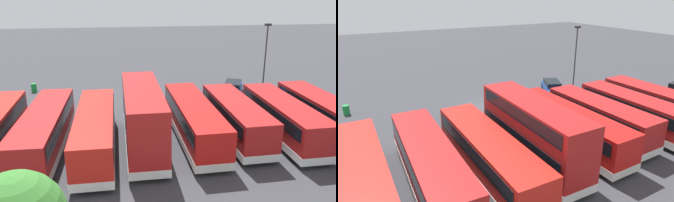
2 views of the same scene
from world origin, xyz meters
TOP-DOWN VIEW (x-y plane):
  - ground_plane at (0.00, 0.00)m, footprint 140.00×140.00m
  - bus_single_deck_near_end at (-12.47, 11.57)m, footprint 2.90×11.96m
  - bus_single_deck_second at (-8.95, 11.25)m, footprint 2.78×10.63m
  - bus_single_deck_third at (-5.34, 10.69)m, footprint 2.87×10.16m
  - bus_single_deck_fourth at (-2.03, 10.65)m, footprint 2.87×11.59m
  - bus_double_decker_fifth at (1.92, 11.64)m, footprint 2.66×10.11m
  - bus_single_deck_sixth at (5.28, 11.67)m, footprint 2.65×11.62m
  - bus_single_deck_seventh at (8.88, 11.07)m, footprint 2.81×11.78m
  - car_hatchback_silver at (-8.78, -0.15)m, footprint 3.52×4.92m
  - lamp_post_tall at (-12.41, -0.58)m, footprint 0.70×0.30m
  - waste_bin_yellow at (13.06, -4.40)m, footprint 0.60×0.60m

SIDE VIEW (x-z plane):
  - ground_plane at x=0.00m, z-range 0.00..0.00m
  - waste_bin_yellow at x=13.06m, z-range 0.00..0.95m
  - car_hatchback_silver at x=-8.78m, z-range -0.01..1.42m
  - bus_single_deck_third at x=-5.34m, z-range 0.14..3.09m
  - bus_single_deck_second at x=-8.95m, z-range 0.15..3.10m
  - bus_single_deck_fourth at x=-2.03m, z-range 0.15..3.10m
  - bus_single_deck_sixth at x=5.28m, z-range 0.15..3.10m
  - bus_single_deck_seventh at x=8.88m, z-range 0.15..3.10m
  - bus_single_deck_near_end at x=-12.47m, z-range 0.15..3.10m
  - bus_double_decker_fifth at x=1.92m, z-range 0.17..4.72m
  - lamp_post_tall at x=-12.41m, z-range 0.67..8.26m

